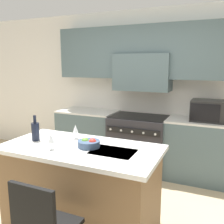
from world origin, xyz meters
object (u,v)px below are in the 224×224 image
Objects in this scene: wine_glass_near at (51,139)px; range_stove at (139,143)px; microwave at (209,111)px; wine_bottle at (35,131)px; wine_glass_far at (75,129)px; fruit_bowl at (89,143)px.

range_stove is at bearing 80.69° from wine_glass_near.
microwave reaches higher than range_stove.
wine_glass_near is (-0.32, -1.93, 0.57)m from range_stove.
wine_bottle is at bearing -134.68° from microwave.
microwave reaches higher than wine_glass_near.
wine_glass_far reaches higher than fruit_bowl.
wine_glass_near is 0.39m from fruit_bowl.
wine_glass_near is 0.42m from wine_glass_far.
microwave is 3.02× the size of wine_glass_far.
wine_glass_far is (-1.37, -1.53, -0.06)m from microwave.
range_stove is at bearing 68.90° from wine_bottle.
fruit_bowl is at bearing 3.54° from wine_bottle.
microwave is at bearing 54.53° from wine_glass_near.
microwave is at bearing 0.99° from range_stove.
wine_glass_far is 0.35m from fruit_bowl.
range_stove is 1.64m from wine_glass_far.
wine_bottle reaches higher than range_stove.
fruit_bowl is at bearing -34.60° from wine_glass_far.
wine_bottle is 1.24× the size of fruit_bowl.
wine_bottle is at bearing -148.18° from wine_glass_far.
microwave is at bearing 48.26° from wine_glass_far.
wine_bottle reaches higher than fruit_bowl.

